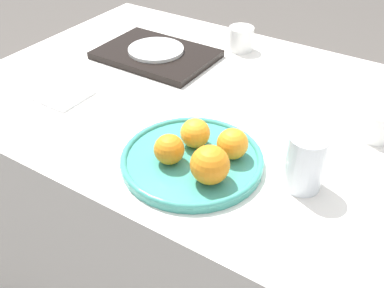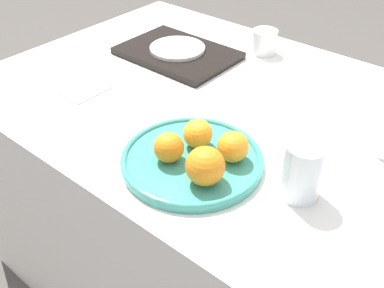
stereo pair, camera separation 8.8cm
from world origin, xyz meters
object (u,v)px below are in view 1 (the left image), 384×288
side_plate (156,50)px  fruit_platter (192,159)px  orange_1 (210,165)px  orange_2 (233,144)px  napkin (64,96)px  serving_tray (156,55)px  orange_0 (195,133)px  water_glass (305,162)px  orange_3 (169,149)px  cup_1 (241,39)px  cup_0 (378,124)px

side_plate → fruit_platter: bearing=-45.2°
orange_1 → side_plate: orange_1 is taller
orange_2 → napkin: orange_2 is taller
orange_2 → serving_tray: bearing=143.6°
orange_0 → serving_tray: orange_0 is taller
water_glass → napkin: (-0.62, -0.01, -0.05)m
orange_1 → napkin: size_ratio=0.65×
fruit_platter → orange_3: (-0.03, -0.03, 0.03)m
orange_1 → water_glass: water_glass is taller
fruit_platter → serving_tray: 0.50m
orange_2 → cup_1: 0.55m
fruit_platter → orange_2: 0.09m
cup_0 → side_plate: bearing=174.9°
cup_0 → cup_1: size_ratio=1.11×
orange_2 → side_plate: 0.52m
fruit_platter → side_plate: 0.50m
cup_0 → cup_1: bearing=152.5°
napkin → serving_tray: bearing=78.9°
side_plate → water_glass: bearing=-27.9°
water_glass → side_plate: size_ratio=0.70×
orange_3 → side_plate: size_ratio=0.38×
serving_tray → cup_0: 0.64m
side_plate → cup_1: size_ratio=2.18×
orange_3 → napkin: (-0.38, 0.08, -0.04)m
orange_1 → fruit_platter: bearing=148.8°
water_glass → serving_tray: 0.64m
orange_1 → serving_tray: (-0.42, 0.40, -0.04)m
fruit_platter → cup_0: (0.29, 0.30, 0.02)m
side_plate → napkin: bearing=-101.1°
cup_1 → napkin: (-0.24, -0.49, -0.03)m
serving_tray → side_plate: (0.00, 0.00, 0.02)m
fruit_platter → side_plate: (-0.35, 0.36, 0.01)m
water_glass → cup_1: 0.62m
orange_1 → water_glass: size_ratio=0.66×
orange_1 → orange_2: orange_1 is taller
fruit_platter → orange_3: 0.06m
side_plate → napkin: 0.31m
orange_3 → cup_1: orange_3 is taller
orange_1 → orange_3: orange_1 is taller
orange_1 → napkin: 0.49m
orange_2 → water_glass: size_ratio=0.56×
napkin → cup_1: bearing=63.9°
serving_tray → water_glass: bearing=-27.9°
cup_0 → cup_1: (-0.46, 0.24, 0.00)m
serving_tray → napkin: bearing=-101.1°
cup_1 → fruit_platter: bearing=-72.1°
orange_2 → side_plate: bearing=143.6°
water_glass → side_plate: 0.64m
cup_0 → orange_2: bearing=-131.5°
cup_0 → serving_tray: bearing=174.9°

